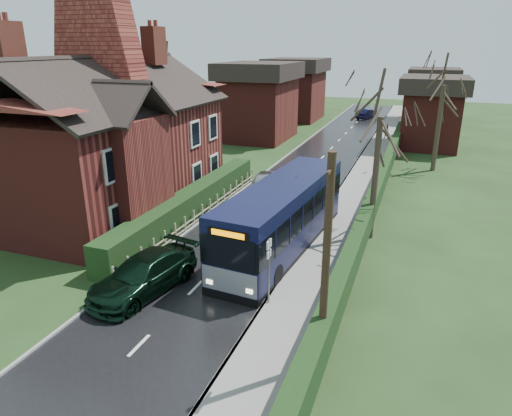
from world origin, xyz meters
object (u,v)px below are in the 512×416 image
at_px(brick_house, 109,137).
at_px(car_green, 144,275).
at_px(car_silver, 264,183).
at_px(bus_stop_sign, 269,263).
at_px(telegraph_pole, 326,268).
at_px(bus, 283,217).

relative_size(brick_house, car_green, 2.90).
height_order(car_silver, bus_stop_sign, bus_stop_sign).
xyz_separation_m(brick_house, telegraph_pole, (14.53, -9.78, -0.97)).
xyz_separation_m(brick_house, car_silver, (7.23, 6.06, -3.69)).
xyz_separation_m(brick_house, car_green, (6.95, -7.67, -3.65)).
bearing_deg(brick_house, bus, -10.15).
xyz_separation_m(car_green, bus_stop_sign, (4.98, 0.67, 1.07)).
bearing_deg(car_silver, car_green, -93.07).
height_order(brick_house, car_silver, brick_house).
distance_m(brick_house, car_silver, 10.13).
bearing_deg(car_silver, telegraph_pole, -67.14).
bearing_deg(telegraph_pole, car_green, 166.65).
distance_m(bus, car_green, 7.02).
bearing_deg(telegraph_pole, car_silver, 116.94).
bearing_deg(brick_house, car_green, -47.79).
bearing_deg(car_silver, bus_stop_sign, -72.09).
relative_size(car_silver, bus_stop_sign, 1.48).
bearing_deg(brick_house, telegraph_pole, -33.92).
relative_size(brick_house, bus, 1.33).
distance_m(bus, bus_stop_sign, 5.14).
height_order(bus, bus_stop_sign, bus).
relative_size(brick_house, telegraph_pole, 2.17).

